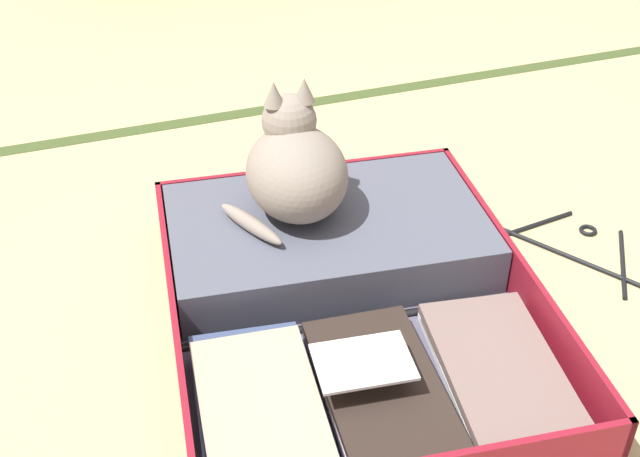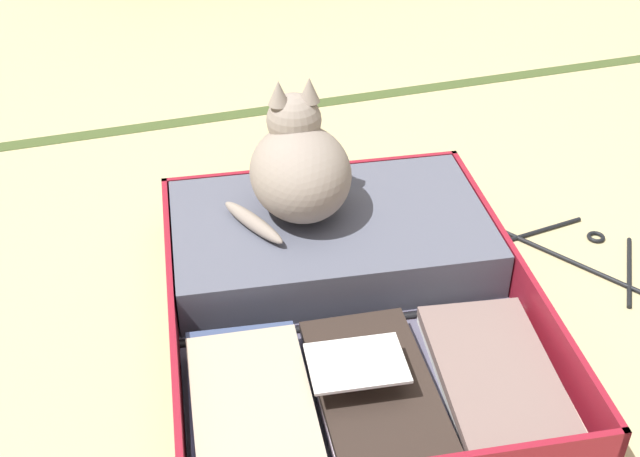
# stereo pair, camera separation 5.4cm
# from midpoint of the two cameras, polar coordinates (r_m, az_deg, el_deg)

# --- Properties ---
(ground_plane) EXTENTS (10.00, 10.00, 0.00)m
(ground_plane) POSITION_cam_midpoint_polar(r_m,az_deg,el_deg) (1.72, 2.74, -5.46)
(ground_plane) COLOR tan
(tatami_border) EXTENTS (4.80, 0.05, 0.00)m
(tatami_border) POSITION_cam_midpoint_polar(r_m,az_deg,el_deg) (2.44, -5.18, 8.03)
(tatami_border) COLOR #3E5026
(tatami_border) RESTS_ON ground_plane
(open_suitcase) EXTENTS (0.79, 0.95, 0.13)m
(open_suitcase) POSITION_cam_midpoint_polar(r_m,az_deg,el_deg) (1.68, 0.66, -4.14)
(open_suitcase) COLOR maroon
(open_suitcase) RESTS_ON ground_plane
(black_cat) EXTENTS (0.28, 0.27, 0.28)m
(black_cat) POSITION_cam_midpoint_polar(r_m,az_deg,el_deg) (1.73, -2.68, 4.24)
(black_cat) COLOR gray
(black_cat) RESTS_ON open_suitcase
(clothes_hanger) EXTENTS (0.31, 0.38, 0.01)m
(clothes_hanger) POSITION_cam_midpoint_polar(r_m,az_deg,el_deg) (1.94, 16.25, -1.22)
(clothes_hanger) COLOR black
(clothes_hanger) RESTS_ON ground_plane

